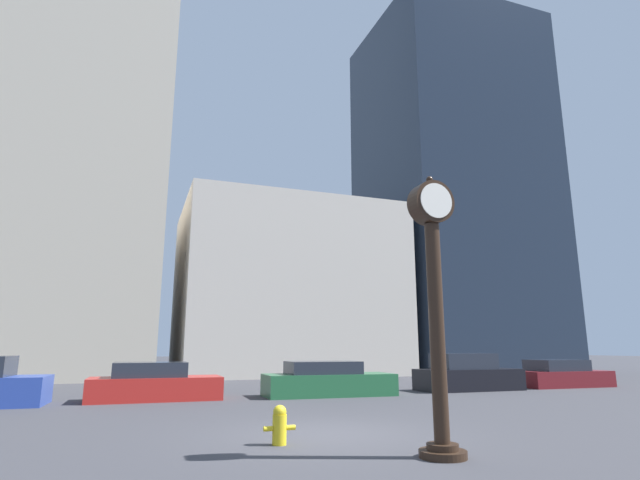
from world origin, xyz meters
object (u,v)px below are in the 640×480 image
car_black (467,375)px  fire_hydrant_near (280,425)px  car_red (154,384)px  car_maroon (560,375)px  street_clock (435,297)px  car_green (328,381)px

car_black → fire_hydrant_near: (-10.55, -8.82, -0.28)m
car_red → car_maroon: (17.58, -0.10, -0.02)m
street_clock → car_red: street_clock is taller
car_green → fire_hydrant_near: car_green is taller
car_red → fire_hydrant_near: car_red is taller
street_clock → car_green: street_clock is taller
street_clock → car_red: (-4.05, 11.06, -2.05)m
car_red → street_clock: bearing=-69.2°
car_green → fire_hydrant_near: bearing=-113.7°
car_red → car_maroon: car_red is taller
car_black → car_maroon: bearing=2.4°
car_green → car_black: bearing=4.8°
car_black → car_maroon: size_ratio=1.00×
car_green → car_black: car_black is taller
street_clock → fire_hydrant_near: size_ratio=6.83×
car_maroon → fire_hydrant_near: car_maroon is taller
car_red → car_green: 6.10m
car_maroon → street_clock: bearing=-139.3°
car_maroon → car_black: bearing=-176.3°
car_red → car_black: car_black is taller
car_black → fire_hydrant_near: bearing=-139.8°
fire_hydrant_near → car_green: bearing=63.8°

